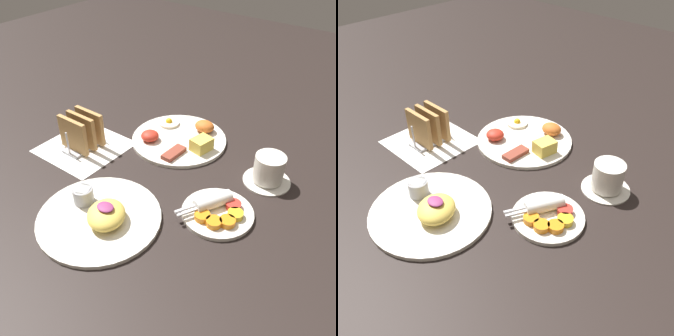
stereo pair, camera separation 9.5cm
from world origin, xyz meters
The scene contains 7 objects.
ground_plane centered at (0.00, 0.00, 0.00)m, with size 3.00×3.00×0.00m, color black.
napkin_flat centered at (-0.24, 0.01, 0.00)m, with size 0.22×0.22×0.00m.
plate_breakfast centered at (-0.03, 0.20, 0.01)m, with size 0.28×0.28×0.05m.
plate_condiments centered at (0.21, 0.00, 0.01)m, with size 0.17×0.17×0.04m.
plate_foreground centered at (0.01, -0.17, 0.01)m, with size 0.28×0.28×0.06m.
toast_rack centered at (-0.24, 0.01, 0.05)m, with size 0.10×0.12×0.10m.
coffee_cup centered at (0.25, 0.18, 0.04)m, with size 0.12×0.12×0.08m.
Camera 1 is at (0.50, -0.56, 0.61)m, focal length 40.00 mm.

